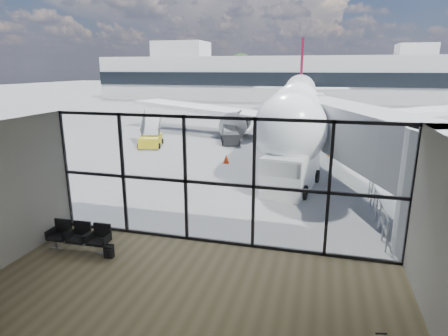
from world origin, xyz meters
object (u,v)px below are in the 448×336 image
at_px(belt_loader, 230,137).
at_px(mobile_stairs, 151,139).
at_px(seating_row, 81,235).
at_px(airliner, 297,102).
at_px(service_van, 291,169).
at_px(backpack, 109,252).

xyz_separation_m(belt_loader, mobile_stairs, (-5.83, -2.63, -0.01)).
bearing_deg(mobile_stairs, seating_row, -88.97).
height_order(airliner, mobile_stairs, airliner).
bearing_deg(belt_loader, seating_row, -108.66).
bearing_deg(mobile_stairs, belt_loader, 7.50).
xyz_separation_m(seating_row, service_van, (6.30, 8.57, 0.47)).
bearing_deg(seating_row, airliner, 76.60).
bearing_deg(service_van, seating_row, -116.89).
bearing_deg(belt_loader, service_van, -78.81).
relative_size(backpack, service_van, 0.09).
height_order(seating_row, backpack, seating_row).
relative_size(seating_row, airliner, 0.06).
bearing_deg(backpack, airliner, 77.39).
relative_size(backpack, mobile_stairs, 0.13).
height_order(seating_row, belt_loader, belt_loader).
bearing_deg(belt_loader, mobile_stairs, -172.98).
bearing_deg(backpack, mobile_stairs, 107.80).
height_order(belt_loader, mobile_stairs, mobile_stairs).
bearing_deg(service_van, backpack, -110.49).
bearing_deg(service_van, airliner, 102.73).
distance_m(backpack, airliner, 25.93).
distance_m(backpack, mobile_stairs, 18.19).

